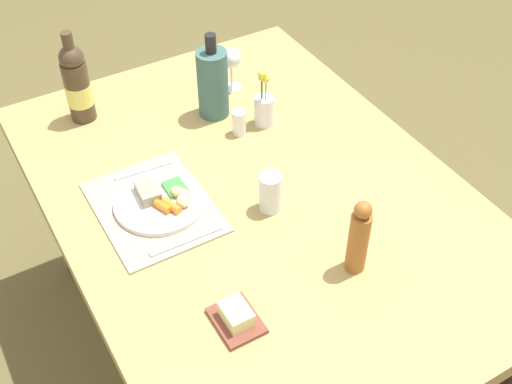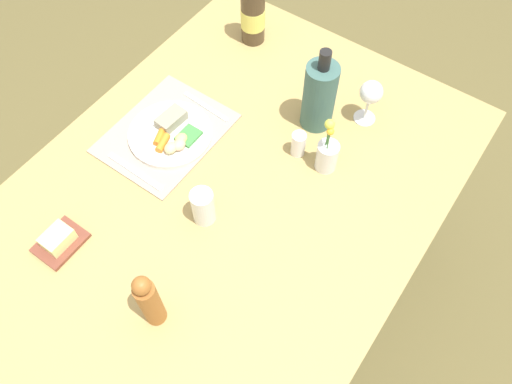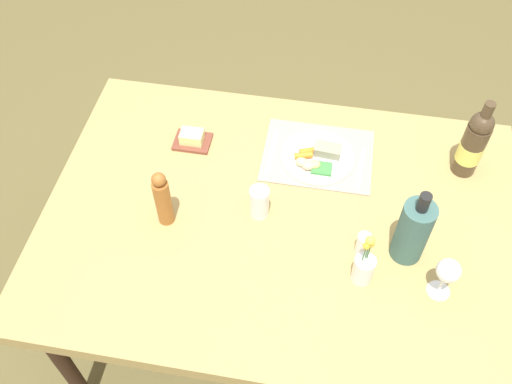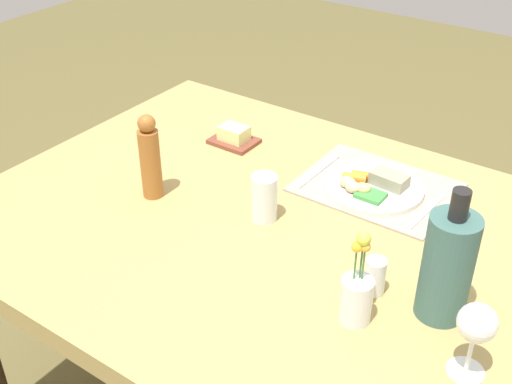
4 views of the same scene
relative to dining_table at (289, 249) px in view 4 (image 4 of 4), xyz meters
name	(u,v)px [view 4 (image 4 of 4)]	position (x,y,z in m)	size (l,w,h in m)	color
dining_table	(289,249)	(0.00, 0.00, 0.00)	(1.55, 1.10, 0.77)	tan
placemat	(376,187)	(-0.09, -0.28, 0.06)	(0.38, 0.30, 0.01)	#A49584
dinner_plate	(373,186)	(-0.09, -0.26, 0.08)	(0.26, 0.26, 0.05)	silver
fork	(426,211)	(-0.24, -0.24, 0.07)	(0.01, 0.18, 0.01)	silver
knife	(318,171)	(0.08, -0.26, 0.07)	(0.02, 0.21, 0.01)	silver
pepper_mill	(150,158)	(0.36, 0.08, 0.17)	(0.05, 0.05, 0.22)	#9E5E27
flower_vase	(357,295)	(-0.27, 0.18, 0.12)	(0.06, 0.06, 0.20)	silver
butter_dish	(234,137)	(0.36, -0.27, 0.08)	(0.13, 0.10, 0.05)	brown
cooler_bottle	(447,266)	(-0.39, 0.07, 0.18)	(0.10, 0.10, 0.29)	#3B615A
water_tumbler	(265,200)	(0.07, 0.00, 0.11)	(0.06, 0.06, 0.12)	silver
salt_shaker	(375,276)	(-0.26, 0.09, 0.10)	(0.04, 0.04, 0.08)	white
wine_glass	(477,326)	(-0.49, 0.19, 0.17)	(0.07, 0.07, 0.15)	white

